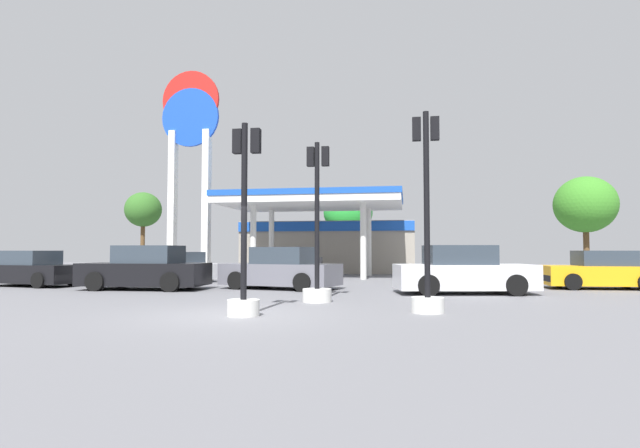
{
  "coord_description": "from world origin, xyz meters",
  "views": [
    {
      "loc": [
        3.97,
        -11.37,
        1.5
      ],
      "look_at": [
        -0.14,
        12.83,
        2.73
      ],
      "focal_mm": 28.85,
      "sensor_mm": 36.0,
      "label": 1
    }
  ],
  "objects_px": {
    "traffic_signal_2": "(317,256)",
    "car_5": "(178,268)",
    "traffic_signal_0": "(427,249)",
    "car_0": "(463,272)",
    "car_1": "(32,270)",
    "traffic_signal_1": "(244,252)",
    "station_pole_sign": "(190,146)",
    "tree_1": "(348,213)",
    "car_2": "(281,270)",
    "tree_2": "(585,205)",
    "tree_0": "(143,210)",
    "car_4": "(601,272)",
    "car_3": "(146,270)"
  },
  "relations": [
    {
      "from": "car_5",
      "to": "station_pole_sign",
      "type": "bearing_deg",
      "value": 109.96
    },
    {
      "from": "station_pole_sign",
      "to": "car_2",
      "type": "height_order",
      "value": "station_pole_sign"
    },
    {
      "from": "car_3",
      "to": "tree_0",
      "type": "bearing_deg",
      "value": 119.02
    },
    {
      "from": "car_2",
      "to": "car_5",
      "type": "bearing_deg",
      "value": 148.66
    },
    {
      "from": "car_2",
      "to": "car_4",
      "type": "xyz_separation_m",
      "value": [
        12.1,
        2.06,
        -0.06
      ]
    },
    {
      "from": "station_pole_sign",
      "to": "tree_0",
      "type": "distance_m",
      "value": 11.63
    },
    {
      "from": "station_pole_sign",
      "to": "tree_1",
      "type": "relative_size",
      "value": 2.17
    },
    {
      "from": "tree_2",
      "to": "station_pole_sign",
      "type": "bearing_deg",
      "value": -161.83
    },
    {
      "from": "traffic_signal_1",
      "to": "tree_1",
      "type": "distance_m",
      "value": 26.99
    },
    {
      "from": "tree_1",
      "to": "traffic_signal_1",
      "type": "bearing_deg",
      "value": -88.55
    },
    {
      "from": "car_4",
      "to": "traffic_signal_0",
      "type": "distance_m",
      "value": 11.1
    },
    {
      "from": "car_0",
      "to": "tree_0",
      "type": "height_order",
      "value": "tree_0"
    },
    {
      "from": "car_1",
      "to": "tree_2",
      "type": "xyz_separation_m",
      "value": [
        27.28,
        18.53,
        3.9
      ]
    },
    {
      "from": "car_5",
      "to": "tree_0",
      "type": "height_order",
      "value": "tree_0"
    },
    {
      "from": "station_pole_sign",
      "to": "car_0",
      "type": "xyz_separation_m",
      "value": [
        14.88,
        -11.09,
        -7.07
      ]
    },
    {
      "from": "traffic_signal_0",
      "to": "car_3",
      "type": "bearing_deg",
      "value": 151.77
    },
    {
      "from": "car_5",
      "to": "traffic_signal_1",
      "type": "distance_m",
      "value": 13.5
    },
    {
      "from": "traffic_signal_0",
      "to": "car_0",
      "type": "bearing_deg",
      "value": 75.93
    },
    {
      "from": "traffic_signal_2",
      "to": "car_5",
      "type": "bearing_deg",
      "value": 134.7
    },
    {
      "from": "traffic_signal_1",
      "to": "traffic_signal_2",
      "type": "relative_size",
      "value": 0.96
    },
    {
      "from": "car_0",
      "to": "car_4",
      "type": "xyz_separation_m",
      "value": [
        5.44,
        3.11,
        -0.08
      ]
    },
    {
      "from": "car_2",
      "to": "tree_0",
      "type": "height_order",
      "value": "tree_0"
    },
    {
      "from": "tree_0",
      "to": "car_2",
      "type": "bearing_deg",
      "value": -49.26
    },
    {
      "from": "car_4",
      "to": "tree_0",
      "type": "relative_size",
      "value": 0.69
    },
    {
      "from": "traffic_signal_1",
      "to": "car_2",
      "type": "bearing_deg",
      "value": 98.02
    },
    {
      "from": "station_pole_sign",
      "to": "tree_2",
      "type": "height_order",
      "value": "station_pole_sign"
    },
    {
      "from": "traffic_signal_0",
      "to": "tree_2",
      "type": "xyz_separation_m",
      "value": [
        11.55,
        24.9,
        3.05
      ]
    },
    {
      "from": "car_0",
      "to": "traffic_signal_2",
      "type": "xyz_separation_m",
      "value": [
        -4.44,
        -3.55,
        0.57
      ]
    },
    {
      "from": "station_pole_sign",
      "to": "tree_1",
      "type": "distance_m",
      "value": 12.9
    },
    {
      "from": "station_pole_sign",
      "to": "tree_2",
      "type": "relative_size",
      "value": 1.92
    },
    {
      "from": "car_0",
      "to": "car_5",
      "type": "bearing_deg",
      "value": 159.73
    },
    {
      "from": "car_4",
      "to": "tree_1",
      "type": "distance_m",
      "value": 20.79
    },
    {
      "from": "station_pole_sign",
      "to": "car_2",
      "type": "relative_size",
      "value": 2.6
    },
    {
      "from": "car_5",
      "to": "car_1",
      "type": "bearing_deg",
      "value": -139.99
    },
    {
      "from": "car_5",
      "to": "traffic_signal_2",
      "type": "distance_m",
      "value": 11.53
    },
    {
      "from": "car_3",
      "to": "car_5",
      "type": "bearing_deg",
      "value": 100.86
    },
    {
      "from": "car_3",
      "to": "traffic_signal_1",
      "type": "distance_m",
      "value": 9.14
    },
    {
      "from": "car_4",
      "to": "car_5",
      "type": "distance_m",
      "value": 18.04
    },
    {
      "from": "station_pole_sign",
      "to": "traffic_signal_1",
      "type": "xyz_separation_m",
      "value": [
        9.34,
        -17.98,
        -6.36
      ]
    },
    {
      "from": "car_1",
      "to": "traffic_signal_2",
      "type": "bearing_deg",
      "value": -18.82
    },
    {
      "from": "car_3",
      "to": "tree_2",
      "type": "xyz_separation_m",
      "value": [
        21.77,
        19.41,
        3.81
      ]
    },
    {
      "from": "car_2",
      "to": "car_5",
      "type": "relative_size",
      "value": 1.14
    },
    {
      "from": "traffic_signal_1",
      "to": "car_4",
      "type": "bearing_deg",
      "value": 42.33
    },
    {
      "from": "car_5",
      "to": "traffic_signal_0",
      "type": "height_order",
      "value": "traffic_signal_0"
    },
    {
      "from": "car_1",
      "to": "tree_2",
      "type": "relative_size",
      "value": 0.66
    },
    {
      "from": "car_3",
      "to": "traffic_signal_2",
      "type": "relative_size",
      "value": 1.02
    },
    {
      "from": "traffic_signal_0",
      "to": "traffic_signal_1",
      "type": "xyz_separation_m",
      "value": [
        -4.14,
        -1.3,
        -0.06
      ]
    },
    {
      "from": "car_1",
      "to": "traffic_signal_1",
      "type": "height_order",
      "value": "traffic_signal_1"
    },
    {
      "from": "station_pole_sign",
      "to": "car_1",
      "type": "height_order",
      "value": "station_pole_sign"
    },
    {
      "from": "car_2",
      "to": "car_4",
      "type": "height_order",
      "value": "car_2"
    }
  ]
}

